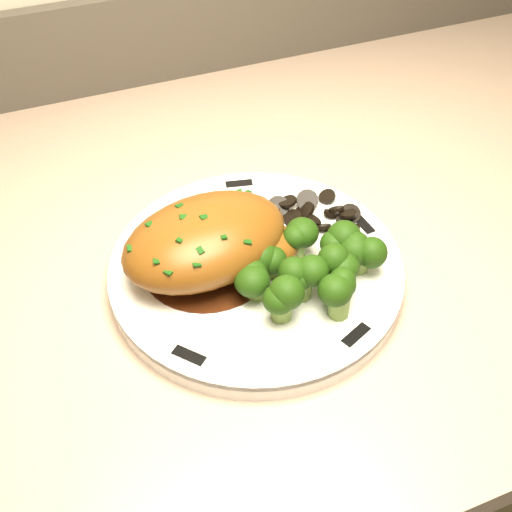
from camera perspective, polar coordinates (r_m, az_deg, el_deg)
name	(u,v)px	position (r m, az deg, el deg)	size (l,w,h in m)	color
counter	(47,510)	(1.01, -18.07, -20.69)	(2.06, 0.68, 1.01)	brown
plate	(256,270)	(0.61, 0.00, -1.28)	(0.27, 0.27, 0.02)	white
rim_accent_0	(363,224)	(0.65, 9.53, 2.79)	(0.03, 0.01, 0.00)	black
rim_accent_1	(239,184)	(0.69, -1.52, 6.43)	(0.03, 0.01, 0.00)	black
rim_accent_2	(133,249)	(0.62, -10.91, 0.65)	(0.03, 0.01, 0.00)	black
rim_accent_3	(189,356)	(0.53, -5.98, -8.81)	(0.03, 0.01, 0.00)	black
rim_accent_4	(356,335)	(0.55, 8.88, -6.97)	(0.03, 0.01, 0.00)	black
gravy_pool	(207,264)	(0.60, -4.38, -0.69)	(0.12, 0.12, 0.00)	#3A180A
chicken_breast	(212,241)	(0.58, -3.94, 1.32)	(0.18, 0.13, 0.06)	brown
mushroom_pile	(309,223)	(0.64, 4.71, 2.94)	(0.09, 0.06, 0.02)	black
broccoli_florets	(310,266)	(0.56, 4.78, -0.93)	(0.13, 0.11, 0.04)	olive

